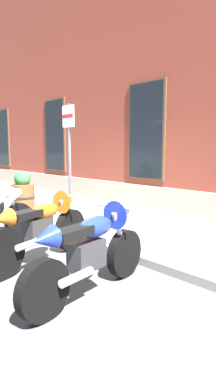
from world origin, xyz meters
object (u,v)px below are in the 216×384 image
Objects in this scene: motorcycle_orange_sport at (44,225)px; parking_sign at (69,147)px; motorcycle_blue_sport at (94,246)px; barrel_planter at (23,193)px.

motorcycle_orange_sport is 2.37m from parking_sign.
barrel_planter is at bearing 161.62° from motorcycle_blue_sport.
motorcycle_blue_sport reaches higher than motorcycle_orange_sport.
parking_sign reaches higher than motorcycle_blue_sport.
parking_sign reaches higher than barrel_planter.
barrel_planter is (-4.69, 1.56, -0.02)m from motorcycle_blue_sport.
parking_sign is (-2.76, 1.64, 1.14)m from motorcycle_blue_sport.
motorcycle_blue_sport is 0.82× the size of parking_sign.
parking_sign is at bearing 133.55° from motorcycle_orange_sport.
parking_sign reaches higher than motorcycle_orange_sport.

